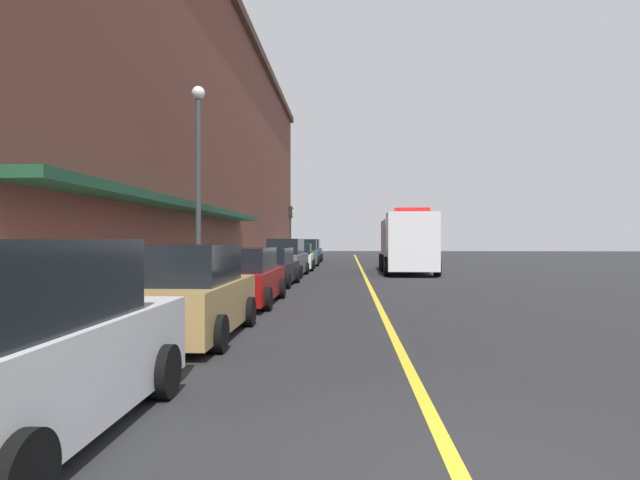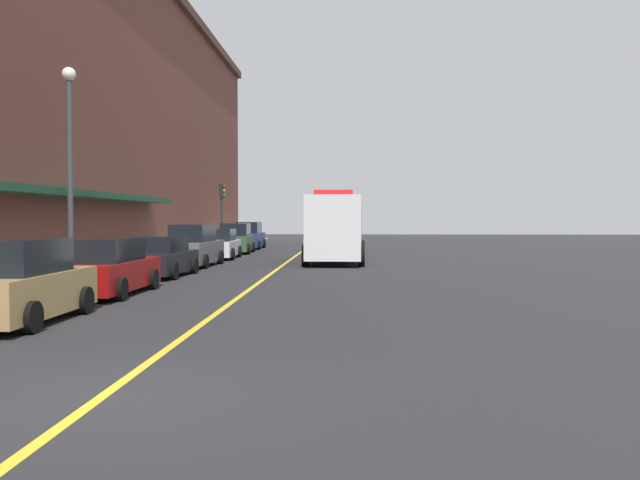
% 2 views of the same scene
% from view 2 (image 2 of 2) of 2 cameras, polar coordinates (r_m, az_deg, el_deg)
% --- Properties ---
extents(ground_plane, '(112.00, 112.00, 0.00)m').
position_cam_2_polar(ground_plane, '(33.69, -2.85, -1.92)').
color(ground_plane, '#232326').
extents(sidewalk_left, '(2.40, 70.00, 0.15)m').
position_cam_2_polar(sidewalk_left, '(34.81, -13.07, -1.72)').
color(sidewalk_left, '#ADA8A0').
rests_on(sidewalk_left, ground).
extents(lane_center_stripe, '(0.16, 70.00, 0.01)m').
position_cam_2_polar(lane_center_stripe, '(33.69, -2.85, -1.91)').
color(lane_center_stripe, gold).
rests_on(lane_center_stripe, ground).
extents(brick_building_left, '(10.19, 64.00, 15.88)m').
position_cam_2_polar(brick_building_left, '(36.21, -22.50, 10.82)').
color(brick_building_left, brown).
rests_on(brick_building_left, ground).
extents(parked_car_1, '(2.03, 4.34, 1.80)m').
position_cam_2_polar(parked_car_1, '(15.89, -23.88, -3.36)').
color(parked_car_1, '#A5844C').
rests_on(parked_car_1, ground).
extents(parked_car_2, '(2.13, 4.80, 1.65)m').
position_cam_2_polar(parked_car_2, '(20.74, -17.46, -2.26)').
color(parked_car_2, maroon).
rests_on(parked_car_2, ground).
extents(parked_car_3, '(2.15, 4.49, 1.55)m').
position_cam_2_polar(parked_car_3, '(26.55, -13.13, -1.42)').
color(parked_car_3, black).
rests_on(parked_car_3, ground).
extents(parked_car_4, '(2.06, 4.93, 1.92)m').
position_cam_2_polar(parked_car_4, '(31.85, -10.44, -0.57)').
color(parked_car_4, '#595B60').
rests_on(parked_car_4, ground).
extents(parked_car_5, '(2.23, 4.52, 1.62)m').
position_cam_2_polar(parked_car_5, '(37.38, -8.50, -0.38)').
color(parked_car_5, silver).
rests_on(parked_car_5, ground).
extents(parked_car_6, '(2.17, 4.52, 1.87)m').
position_cam_2_polar(parked_car_6, '(42.91, -7.01, 0.05)').
color(parked_car_6, '#2D5133').
rests_on(parked_car_6, ground).
extents(parked_car_7, '(1.95, 4.59, 1.91)m').
position_cam_2_polar(parked_car_7, '(48.81, -5.91, 0.30)').
color(parked_car_7, navy).
rests_on(parked_car_7, ground).
extents(box_truck, '(3.00, 8.50, 3.49)m').
position_cam_2_polar(box_truck, '(34.17, 1.35, 0.93)').
color(box_truck, silver).
rests_on(box_truck, ground).
extents(parking_meter_0, '(0.14, 0.18, 1.33)m').
position_cam_2_polar(parking_meter_0, '(33.47, -12.19, -0.17)').
color(parking_meter_0, '#4C4C51').
rests_on(parking_meter_0, sidewalk_left).
extents(parking_meter_1, '(0.14, 0.18, 1.33)m').
position_cam_2_polar(parking_meter_1, '(29.24, -14.36, -0.48)').
color(parking_meter_1, '#4C4C51').
rests_on(parking_meter_1, sidewalk_left).
extents(street_lamp_left, '(0.44, 0.44, 6.94)m').
position_cam_2_polar(street_lamp_left, '(23.78, -20.10, 6.98)').
color(street_lamp_left, '#33383D').
rests_on(street_lamp_left, sidewalk_left).
extents(traffic_light_near, '(0.38, 0.36, 4.30)m').
position_cam_2_polar(traffic_light_near, '(45.62, -8.17, 3.03)').
color(traffic_light_near, '#232326').
rests_on(traffic_light_near, sidewalk_left).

